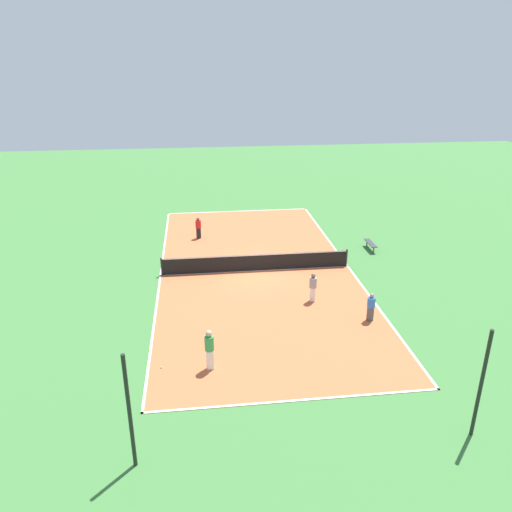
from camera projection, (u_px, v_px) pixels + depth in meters
ground_plane at (256, 271)px, 28.08m from camera, size 80.00×80.00×0.00m
court_surface at (256, 271)px, 28.08m from camera, size 10.72×22.94×0.02m
tennis_net at (256, 262)px, 27.88m from camera, size 10.52×0.10×1.02m
bench at (370, 244)px, 30.97m from camera, size 0.36×1.55×0.45m
player_baseline_gray at (313, 286)px, 24.30m from camera, size 0.42×0.42×1.50m
player_near_blue at (371, 305)px, 22.58m from camera, size 0.42×0.42×1.36m
player_far_green at (209, 347)px, 18.99m from camera, size 0.43×0.43×1.70m
player_coach_red at (198, 227)px, 32.67m from camera, size 0.47×0.47×1.43m
tennis_ball_left_sideline at (273, 263)px, 28.93m from camera, size 0.07×0.07×0.07m
tennis_ball_near_net at (161, 367)px, 19.38m from camera, size 0.07×0.07×0.07m
tennis_ball_right_alley at (288, 250)px, 30.89m from camera, size 0.07×0.07×0.07m
fence_post_back_left at (481, 384)px, 15.33m from camera, size 0.12×0.12×3.87m
fence_post_back_right at (129, 412)px, 14.14m from camera, size 0.12×0.12×3.87m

